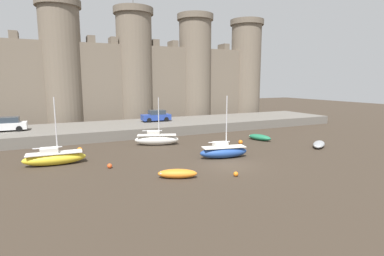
% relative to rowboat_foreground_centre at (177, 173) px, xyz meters
% --- Properties ---
extents(ground_plane, '(160.00, 160.00, 0.00)m').
position_rel_rowboat_foreground_centre_xyz_m(ground_plane, '(5.19, 1.25, -0.35)').
color(ground_plane, '#382D23').
extents(quay_road, '(56.61, 10.00, 1.24)m').
position_rel_rowboat_foreground_centre_xyz_m(quay_road, '(5.19, 20.46, 0.27)').
color(quay_road, '#666059').
rests_on(quay_road, ground).
extents(castle, '(51.04, 6.43, 21.63)m').
position_rel_rowboat_foreground_centre_xyz_m(castle, '(5.19, 30.49, 8.07)').
color(castle, '#706354').
rests_on(castle, ground).
extents(rowboat_foreground_centre, '(2.96, 2.00, 0.67)m').
position_rel_rowboat_foreground_centre_xyz_m(rowboat_foreground_centre, '(0.00, 0.00, 0.00)').
color(rowboat_foreground_centre, orange).
rests_on(rowboat_foreground_centre, ground).
extents(sailboat_near_channel_left, '(4.67, 2.16, 5.67)m').
position_rel_rowboat_foreground_centre_xyz_m(sailboat_near_channel_left, '(6.04, 3.53, 0.27)').
color(sailboat_near_channel_left, '#234793').
rests_on(sailboat_near_channel_left, ground).
extents(rowboat_foreground_right, '(3.48, 3.00, 0.56)m').
position_rel_rowboat_foreground_centre_xyz_m(rowboat_foreground_right, '(17.70, 3.13, -0.05)').
color(rowboat_foreground_right, gray).
rests_on(rowboat_foreground_right, ground).
extents(sailboat_foreground_left, '(4.99, 1.64, 5.68)m').
position_rel_rowboat_foreground_centre_xyz_m(sailboat_foreground_left, '(-7.96, 7.65, 0.27)').
color(sailboat_foreground_left, yellow).
rests_on(sailboat_foreground_left, ground).
extents(rowboat_near_channel_right, '(2.02, 3.20, 0.70)m').
position_rel_rowboat_foreground_centre_xyz_m(rowboat_near_channel_right, '(14.28, 8.80, 0.02)').
color(rowboat_near_channel_right, '#1E6B47').
rests_on(rowboat_near_channel_right, ground).
extents(sailboat_midflat_right, '(4.93, 2.83, 5.23)m').
position_rel_rowboat_foreground_centre_xyz_m(sailboat_midflat_right, '(2.34, 11.49, 0.32)').
color(sailboat_midflat_right, silver).
rests_on(sailboat_midflat_right, ground).
extents(mooring_buoy_near_shore, '(0.49, 0.49, 0.49)m').
position_rel_rowboat_foreground_centre_xyz_m(mooring_buoy_near_shore, '(10.86, 7.79, -0.10)').
color(mooring_buoy_near_shore, orange).
rests_on(mooring_buoy_near_shore, ground).
extents(mooring_buoy_off_centre, '(0.39, 0.39, 0.39)m').
position_rel_rowboat_foreground_centre_xyz_m(mooring_buoy_off_centre, '(-3.98, 4.62, -0.15)').
color(mooring_buoy_off_centre, '#E04C1E').
rests_on(mooring_buoy_off_centre, ground).
extents(mooring_buoy_mid_mud, '(0.51, 0.51, 0.51)m').
position_rel_rowboat_foreground_centre_xyz_m(mooring_buoy_mid_mud, '(-5.64, 11.49, -0.09)').
color(mooring_buoy_mid_mud, orange).
rests_on(mooring_buoy_mid_mud, ground).
extents(mooring_buoy_near_channel, '(0.36, 0.36, 0.36)m').
position_rel_rowboat_foreground_centre_xyz_m(mooring_buoy_near_channel, '(4.04, -1.50, -0.17)').
color(mooring_buoy_near_channel, orange).
rests_on(mooring_buoy_near_channel, ground).
extents(car_quay_centre_east, '(4.13, 1.93, 1.62)m').
position_rel_rowboat_foreground_centre_xyz_m(car_quay_centre_east, '(5.71, 21.47, 1.67)').
color(car_quay_centre_east, '#263F99').
rests_on(car_quay_centre_east, quay_road).
extents(car_quay_east, '(4.13, 1.93, 1.62)m').
position_rel_rowboat_foreground_centre_xyz_m(car_quay_east, '(-12.59, 20.66, 1.67)').
color(car_quay_east, silver).
rests_on(car_quay_east, quay_road).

